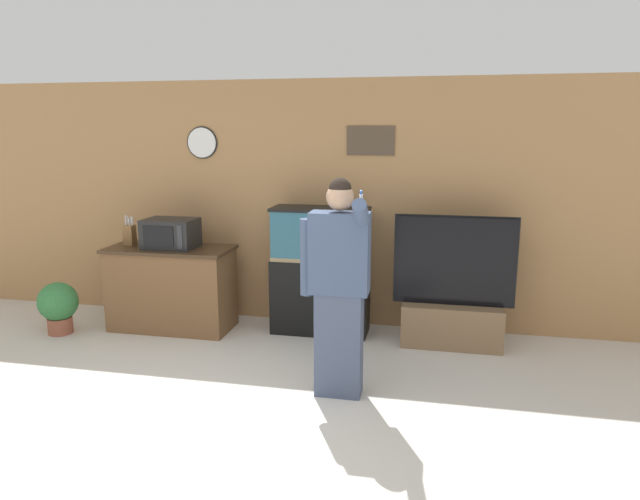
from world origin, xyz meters
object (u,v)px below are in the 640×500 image
(counter_island, at_px, (172,288))
(knife_block, at_px, (130,234))
(potted_plant, at_px, (58,305))
(microwave, at_px, (171,233))
(tv_on_stand, at_px, (452,308))
(person_standing, at_px, (338,285))
(aquarium_on_stand, at_px, (320,271))

(counter_island, bearing_deg, knife_block, 174.24)
(counter_island, height_order, potted_plant, counter_island)
(microwave, bearing_deg, potted_plant, -160.93)
(potted_plant, bearing_deg, tv_on_stand, 7.12)
(tv_on_stand, relative_size, potted_plant, 2.37)
(knife_block, relative_size, potted_plant, 0.58)
(person_standing, bearing_deg, counter_island, 149.49)
(person_standing, height_order, potted_plant, person_standing)
(tv_on_stand, height_order, person_standing, person_standing)
(tv_on_stand, bearing_deg, counter_island, -177.98)
(counter_island, distance_m, knife_block, 0.73)
(tv_on_stand, bearing_deg, aquarium_on_stand, 175.35)
(counter_island, bearing_deg, potted_plant, -159.91)
(potted_plant, bearing_deg, counter_island, 20.09)
(knife_block, xyz_separation_m, potted_plant, (-0.61, -0.44, -0.69))
(aquarium_on_stand, height_order, potted_plant, aquarium_on_stand)
(aquarium_on_stand, bearing_deg, microwave, -171.75)
(knife_block, xyz_separation_m, aquarium_on_stand, (2.04, 0.16, -0.34))
(microwave, height_order, knife_block, knife_block)
(aquarium_on_stand, xyz_separation_m, tv_on_stand, (1.34, -0.11, -0.28))
(microwave, bearing_deg, aquarium_on_stand, 8.25)
(tv_on_stand, bearing_deg, microwave, -177.73)
(counter_island, bearing_deg, tv_on_stand, 2.02)
(counter_island, xyz_separation_m, knife_block, (-0.48, 0.05, 0.55))
(counter_island, distance_m, tv_on_stand, 2.91)
(knife_block, xyz_separation_m, tv_on_stand, (3.38, 0.05, -0.62))
(tv_on_stand, xyz_separation_m, person_standing, (-0.91, -1.28, 0.53))
(tv_on_stand, xyz_separation_m, potted_plant, (-3.99, -0.50, -0.07))
(person_standing, distance_m, potted_plant, 3.23)
(person_standing, bearing_deg, potted_plant, 165.78)
(microwave, relative_size, person_standing, 0.30)
(tv_on_stand, bearing_deg, knife_block, -179.08)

